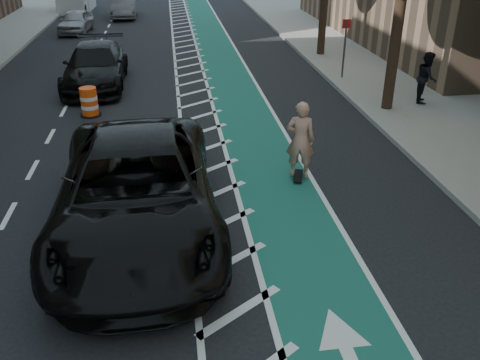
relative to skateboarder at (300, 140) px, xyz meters
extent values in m
plane|color=black|center=(-3.65, -3.34, -1.08)|extent=(120.00, 120.00, 0.00)
cube|color=#1B5F56|center=(-0.65, 6.66, -1.07)|extent=(2.00, 90.00, 0.01)
cube|color=silver|center=(-2.15, 6.66, -1.07)|extent=(1.40, 90.00, 0.01)
cube|color=gray|center=(5.85, 6.66, -1.00)|extent=(5.00, 90.00, 0.15)
cube|color=gray|center=(3.40, 6.66, -1.00)|extent=(0.12, 90.00, 0.16)
cylinder|color=#382619|center=(4.25, 4.66, 1.12)|extent=(0.36, 0.36, 4.40)
cylinder|color=#382619|center=(4.25, 12.66, 1.12)|extent=(0.36, 0.36, 4.40)
cylinder|color=#4C4C4C|center=(3.95, 8.66, 0.12)|extent=(0.08, 0.08, 2.40)
cube|color=red|center=(3.95, 8.66, 1.22)|extent=(0.35, 0.02, 0.35)
cube|color=black|center=(0.00, 0.00, -0.99)|extent=(0.42, 0.77, 0.03)
cylinder|color=black|center=(0.00, 0.26, -1.05)|extent=(0.04, 0.06, 0.06)
cylinder|color=black|center=(0.15, 0.21, -1.05)|extent=(0.04, 0.06, 0.06)
cylinder|color=black|center=(-0.15, -0.21, -1.05)|extent=(0.04, 0.06, 0.06)
cylinder|color=black|center=(0.00, -0.26, -1.05)|extent=(0.04, 0.06, 0.06)
imported|color=tan|center=(0.00, 0.00, 0.00)|extent=(0.82, 0.66, 1.96)
imported|color=black|center=(-3.89, -1.95, -0.11)|extent=(3.37, 7.04, 1.94)
imported|color=black|center=(-6.02, 9.28, -0.27)|extent=(2.26, 5.56, 1.61)
imported|color=#949499|center=(-8.52, 21.02, -0.41)|extent=(1.90, 4.01, 1.32)
imported|color=#5B5C60|center=(-6.05, 26.31, -0.33)|extent=(1.69, 4.57, 1.49)
imported|color=black|center=(5.78, 5.12, -0.04)|extent=(0.96, 1.06, 1.77)
cube|color=silver|center=(-9.88, 28.45, -0.34)|extent=(2.01, 1.63, 1.47)
cylinder|color=black|center=(-10.78, 28.08, -0.73)|extent=(0.27, 0.69, 0.69)
cylinder|color=black|center=(-9.01, 28.03, -0.73)|extent=(0.27, 0.69, 0.69)
cylinder|color=black|center=(-10.67, 31.62, -0.73)|extent=(0.27, 0.69, 0.69)
cylinder|color=black|center=(-8.90, 31.56, -0.73)|extent=(0.27, 0.69, 0.69)
cylinder|color=#FE490D|center=(-5.85, 5.66, -0.59)|extent=(0.56, 0.56, 0.97)
cylinder|color=silver|center=(-5.85, 5.66, -0.75)|extent=(0.57, 0.57, 0.13)
cylinder|color=silver|center=(-5.85, 5.66, -0.45)|extent=(0.57, 0.57, 0.13)
cylinder|color=black|center=(-5.85, 5.66, -1.06)|extent=(0.71, 0.71, 0.04)
cylinder|color=orange|center=(-5.61, 10.48, -0.61)|extent=(0.54, 0.54, 0.93)
cylinder|color=silver|center=(-5.61, 10.48, -0.77)|extent=(0.55, 0.55, 0.12)
cylinder|color=silver|center=(-5.61, 10.48, -0.48)|extent=(0.55, 0.55, 0.12)
cylinder|color=black|center=(-5.61, 10.48, -1.06)|extent=(0.69, 0.69, 0.04)
cylinder|color=orange|center=(-6.05, 11.23, -0.67)|extent=(0.47, 0.47, 0.82)
cylinder|color=silver|center=(-6.05, 11.23, -0.80)|extent=(0.48, 0.48, 0.11)
cylinder|color=silver|center=(-6.05, 11.23, -0.55)|extent=(0.48, 0.48, 0.11)
cylinder|color=black|center=(-6.05, 11.23, -1.06)|extent=(0.60, 0.60, 0.04)
camera|label=1|loc=(-3.04, -11.29, 4.73)|focal=38.00mm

